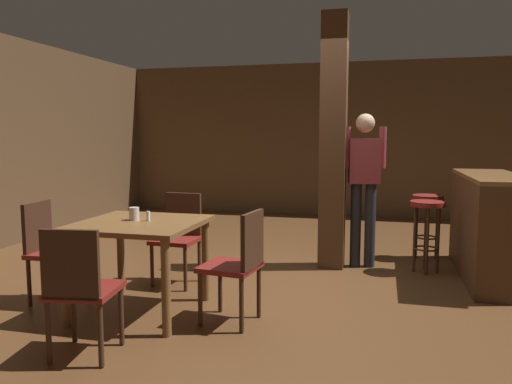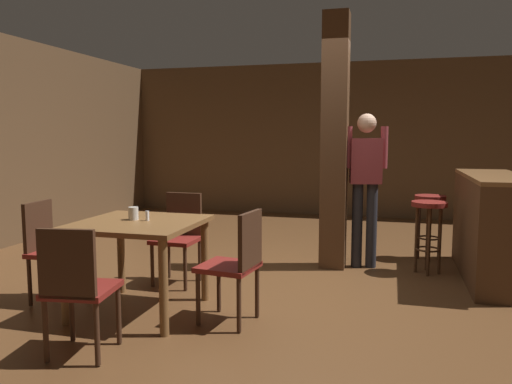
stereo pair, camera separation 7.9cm
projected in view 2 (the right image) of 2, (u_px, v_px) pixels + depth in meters
ground_plane at (289, 283)px, 5.02m from camera, size 10.80×10.80×0.00m
wall_back at (338, 140)px, 9.18m from camera, size 8.00×0.10×2.80m
pillar at (335, 143)px, 5.50m from camera, size 0.28×0.28×2.80m
dining_table at (139, 236)px, 4.15m from camera, size 0.98×0.98×0.77m
chair_east at (237, 261)px, 3.90m from camera, size 0.47×0.47×0.89m
chair_north at (179, 233)px, 5.01m from camera, size 0.43×0.43×0.89m
chair_west at (51, 246)px, 4.43m from camera, size 0.44×0.44×0.89m
chair_south at (77, 285)px, 3.27m from camera, size 0.48×0.48×0.89m
napkin_cup at (133, 213)px, 4.20m from camera, size 0.08×0.08×0.11m
salt_shaker at (147, 216)px, 4.16m from camera, size 0.03×0.03×0.08m
standing_person at (365, 179)px, 5.54m from camera, size 0.47×0.26×1.72m
bar_counter at (483, 226)px, 5.16m from camera, size 0.56×1.79×1.08m
bar_stool_near at (429, 219)px, 5.33m from camera, size 0.37×0.37×0.78m
bar_stool_mid at (430, 211)px, 5.93m from camera, size 0.36×0.36×0.77m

